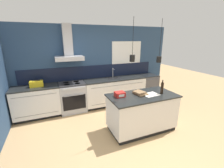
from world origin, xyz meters
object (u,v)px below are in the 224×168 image
(dishwasher, at_px, (147,87))
(bottle_on_island, at_px, (162,88))
(yellow_toolbox, at_px, (36,84))
(oven_range, at_px, (73,97))
(red_supply_box, at_px, (120,94))
(book_stack, at_px, (140,93))

(dishwasher, height_order, bottle_on_island, bottle_on_island)
(yellow_toolbox, bearing_deg, dishwasher, -0.00)
(bottle_on_island, height_order, yellow_toolbox, bottle_on_island)
(oven_range, distance_m, yellow_toolbox, 1.09)
(oven_range, xyz_separation_m, red_supply_box, (0.86, -1.55, 0.51))
(dishwasher, height_order, red_supply_box, red_supply_box)
(red_supply_box, bearing_deg, yellow_toolbox, 139.28)
(oven_range, distance_m, book_stack, 2.16)
(oven_range, relative_size, red_supply_box, 4.11)
(red_supply_box, bearing_deg, book_stack, -3.63)
(bottle_on_island, xyz_separation_m, red_supply_box, (-1.02, 0.21, -0.09))
(book_stack, relative_size, red_supply_box, 1.54)
(book_stack, bearing_deg, dishwasher, 49.22)
(oven_range, bearing_deg, bottle_on_island, -43.08)
(bottle_on_island, bearing_deg, oven_range, 136.92)
(dishwasher, xyz_separation_m, book_stack, (-1.37, -1.59, 0.48))
(bottle_on_island, relative_size, red_supply_box, 1.54)
(book_stack, bearing_deg, red_supply_box, 176.37)
(bottle_on_island, distance_m, book_stack, 0.54)
(dishwasher, bearing_deg, oven_range, -179.91)
(oven_range, relative_size, yellow_toolbox, 2.68)
(dishwasher, xyz_separation_m, yellow_toolbox, (-3.70, 0.00, 0.54))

